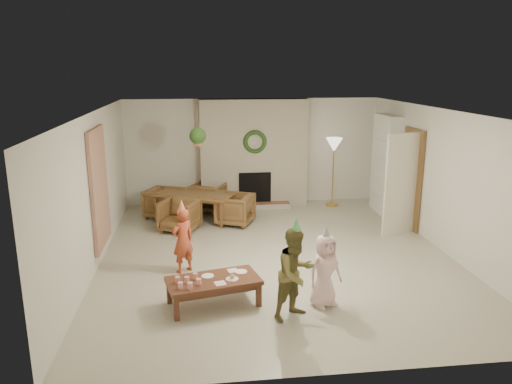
{
  "coord_description": "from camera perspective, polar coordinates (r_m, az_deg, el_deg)",
  "views": [
    {
      "loc": [
        -1.31,
        -7.98,
        3.21
      ],
      "look_at": [
        -0.3,
        0.4,
        1.05
      ],
      "focal_mm": 34.4,
      "sensor_mm": 36.0,
      "label": 1
    }
  ],
  "objects": [
    {
      "name": "coffee_table_top",
      "position": [
        6.87,
        -4.98,
        -10.25
      ],
      "size": [
        1.37,
        0.9,
        0.06
      ],
      "primitive_type": "cube",
      "rotation": [
        0.0,
        0.0,
        0.23
      ],
      "color": "#542D1C",
      "rests_on": "floor"
    },
    {
      "name": "child_plaid",
      "position": [
        6.46,
        4.63,
        -9.4
      ],
      "size": [
        0.75,
        0.7,
        1.23
      ],
      "primitive_type": "imported",
      "rotation": [
        0.0,
        0.0,
        0.53
      ],
      "color": "brown",
      "rests_on": "floor"
    },
    {
      "name": "party_hat_plaid",
      "position": [
        6.23,
        4.75,
        -3.85
      ],
      "size": [
        0.17,
        0.17,
        0.2
      ],
      "primitive_type": "cone",
      "rotation": [
        0.0,
        0.0,
        0.18
      ],
      "color": "#4FB956",
      "rests_on": "child_plaid"
    },
    {
      "name": "dining_chair_right",
      "position": [
        10.25,
        -2.47,
        -2.02
      ],
      "size": [
        0.93,
        0.92,
        0.65
      ],
      "primitive_type": "imported",
      "rotation": [
        0.0,
        0.0,
        -1.99
      ],
      "color": "brown",
      "rests_on": "floor"
    },
    {
      "name": "books_row_mid",
      "position": [
        11.34,
        14.54,
        2.59
      ],
      "size": [
        0.2,
        0.44,
        0.24
      ],
      "primitive_type": "cube",
      "color": "navy",
      "rests_on": "bookshelf_shelf_b"
    },
    {
      "name": "plate_c",
      "position": [
        7.05,
        -1.75,
        -9.23
      ],
      "size": [
        0.21,
        0.21,
        0.01
      ],
      "primitive_type": "cylinder",
      "rotation": [
        0.0,
        0.0,
        0.23
      ],
      "color": "white",
      "rests_on": "coffee_table_top"
    },
    {
      "name": "party_hat_red",
      "position": [
        7.74,
        -8.67,
        -1.61
      ],
      "size": [
        0.18,
        0.18,
        0.2
      ],
      "primitive_type": "cone",
      "rotation": [
        0.0,
        0.0,
        0.26
      ],
      "color": "gold",
      "rests_on": "child_red"
    },
    {
      "name": "bookshelf_shelf_c",
      "position": [
        11.25,
        14.81,
        3.84
      ],
      "size": [
        0.3,
        0.92,
        0.03
      ],
      "primitive_type": "cube",
      "color": "white",
      "rests_on": "bookshelf_carcass"
    },
    {
      "name": "dining_chair_left",
      "position": [
        10.9,
        -10.65,
        -1.27
      ],
      "size": [
        0.93,
        0.92,
        0.65
      ],
      "primitive_type": "imported",
      "rotation": [
        0.0,
        0.0,
        1.15
      ],
      "color": "brown",
      "rests_on": "floor"
    },
    {
      "name": "wall_right",
      "position": [
        9.28,
        20.99,
        1.19
      ],
      "size": [
        0.0,
        7.0,
        7.0
      ],
      "primitive_type": "plane",
      "rotation": [
        1.57,
        0.0,
        -1.57
      ],
      "color": "silver",
      "rests_on": "floor"
    },
    {
      "name": "child_pink",
      "position": [
        6.84,
        8.01,
        -9.03
      ],
      "size": [
        0.59,
        0.49,
        1.03
      ],
      "primitive_type": "imported",
      "rotation": [
        0.0,
        0.0,
        0.37
      ],
      "color": "#FDCAD2",
      "rests_on": "floor"
    },
    {
      "name": "floor_lamp_post",
      "position": [
        11.69,
        8.95,
        2.04
      ],
      "size": [
        0.03,
        0.03,
        1.45
      ],
      "primitive_type": "cylinder",
      "color": "gold",
      "rests_on": "floor"
    },
    {
      "name": "dining_chair_near",
      "position": [
        9.95,
        -8.87,
        -2.7
      ],
      "size": [
        0.92,
        0.93,
        0.65
      ],
      "primitive_type": "imported",
      "rotation": [
        0.0,
        0.0,
        -0.42
      ],
      "color": "brown",
      "rests_on": "floor"
    },
    {
      "name": "cup_e",
      "position": [
        6.68,
        -6.68,
        -10.33
      ],
      "size": [
        0.08,
        0.08,
        0.09
      ],
      "primitive_type": "cylinder",
      "rotation": [
        0.0,
        0.0,
        0.23
      ],
      "color": "white",
      "rests_on": "coffee_table_top"
    },
    {
      "name": "fireplace_hearth",
      "position": [
        11.45,
        -0.04,
        -1.62
      ],
      "size": [
        1.6,
        0.3,
        0.12
      ],
      "primitive_type": "cube",
      "color": "brown",
      "rests_on": "floor"
    },
    {
      "name": "bookshelf_shelf_a",
      "position": [
        11.42,
        14.55,
        -0.11
      ],
      "size": [
        0.3,
        0.92,
        0.03
      ],
      "primitive_type": "cube",
      "color": "white",
      "rests_on": "bookshelf_carcass"
    },
    {
      "name": "cup_f",
      "position": [
        6.86,
        -7.07,
        -9.69
      ],
      "size": [
        0.08,
        0.08,
        0.09
      ],
      "primitive_type": "cylinder",
      "rotation": [
        0.0,
        0.0,
        0.23
      ],
      "color": "white",
      "rests_on": "coffee_table_top"
    },
    {
      "name": "dining_chair_far",
      "position": [
        11.23,
        -5.61,
        -0.62
      ],
      "size": [
        0.92,
        0.93,
        0.65
      ],
      "primitive_type": "imported",
      "rotation": [
        0.0,
        0.0,
        2.72
      ],
      "color": "brown",
      "rests_on": "floor"
    },
    {
      "name": "bookshelf_shelf_b",
      "position": [
        11.33,
        14.68,
        1.85
      ],
      "size": [
        0.3,
        0.92,
        0.03
      ],
      "primitive_type": "cube",
      "color": "white",
      "rests_on": "bookshelf_carcass"
    },
    {
      "name": "plate_a",
      "position": [
        6.94,
        -5.64,
        -9.68
      ],
      "size": [
        0.21,
        0.21,
        0.01
      ],
      "primitive_type": "cylinder",
      "rotation": [
        0.0,
        0.0,
        0.23
      ],
      "color": "white",
      "rests_on": "coffee_table_top"
    },
    {
      "name": "hanging_plant_pot",
      "position": [
        9.59,
        -6.77,
        5.79
      ],
      "size": [
        0.16,
        0.16,
        0.12
      ],
      "primitive_type": "cylinder",
      "color": "#955730",
      "rests_on": "hanging_plant_cord"
    },
    {
      "name": "coffee_leg_fl",
      "position": [
        6.62,
        -9.24,
        -13.26
      ],
      "size": [
        0.08,
        0.08,
        0.33
      ],
      "primitive_type": "cube",
      "rotation": [
        0.0,
        0.0,
        0.23
      ],
      "color": "#542D1C",
      "rests_on": "floor"
    },
    {
      "name": "coffee_table_apron",
      "position": [
        6.89,
        -4.97,
        -10.76
      ],
      "size": [
        1.25,
        0.78,
        0.08
      ],
      "primitive_type": "cube",
      "rotation": [
        0.0,
        0.0,
        0.23
      ],
      "color": "#542D1C",
      "rests_on": "floor"
    },
    {
      "name": "wall_left",
      "position": [
        8.39,
        -18.28,
        0.1
      ],
      "size": [
        0.0,
        7.0,
        7.0
      ],
      "primitive_type": "plane",
      "rotation": [
        1.57,
        0.0,
        1.57
      ],
      "color": "silver",
      "rests_on": "floor"
    },
    {
      "name": "books_row_lower",
      "position": [
        11.25,
        14.77,
        0.39
      ],
      "size": [
        0.2,
        0.4,
        0.24
      ],
      "primitive_type": "cube",
      "color": "#9A311C",
      "rests_on": "bookshelf_shelf_a"
    },
    {
      "name": "books_row_upper",
      "position": [
        11.13,
        14.94,
        4.4
      ],
      "size": [
        0.2,
        0.36,
        0.22
      ],
      "primitive_type": "cube",
      "color": "#C28429",
      "rests_on": "bookshelf_shelf_c"
    },
    {
      "name": "napkin_right",
      "position": [
        7.09,
        -2.7,
        -9.1
      ],
      "size": [
        0.17,
        0.17,
        0.01
      ],
      "primitive_type": "cube",
      "rotation": [
        0.0,
        0.0,
        0.23
      ],
      "color": "#F8B7CB",
      "rests_on": "coffee_table_top"
    },
    {
      "name": "floor_lamp_shade",
      "position": [
        11.56,
        9.08,
        5.43
      ],
      "size": [
        0.39,
        0.39,
        0.32
      ],
      "primitive_type": "cone",
      "rotation": [
        3.14,
        0.0,
        0.0
      ],
      "color": "beige",
      "rests_on": "floor_lamp_post"
    },
    {
      "name": "coffee_leg_bl",
      "position": [
        7.07,
        -10.06,
        -11.41
      ],
      "size": [
        0.08,
        0.08,
        0.33
      ],
      "primitive_type": "cube",
      "rotation": [
        0.0,
        0.0,
        0.23
      ],
      "color": "#542D1C",
      "rests_on": "floor"
    },
    {
      "name": "wall_front",
      "position": [
        5.07,
        8.79,
        -8.58
      ],
      "size": [
        7.0,
        0.0,
        7.0
      ],
      "primitive_type": "plane",
      "rotation": [
        -1.57,
        0.0,
        0.0
      ],
      "color": "silver",
      "rests_on": "floor"
    },
    {
      "name": "plate_b",
      "position": [
        6.83,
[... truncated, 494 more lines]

